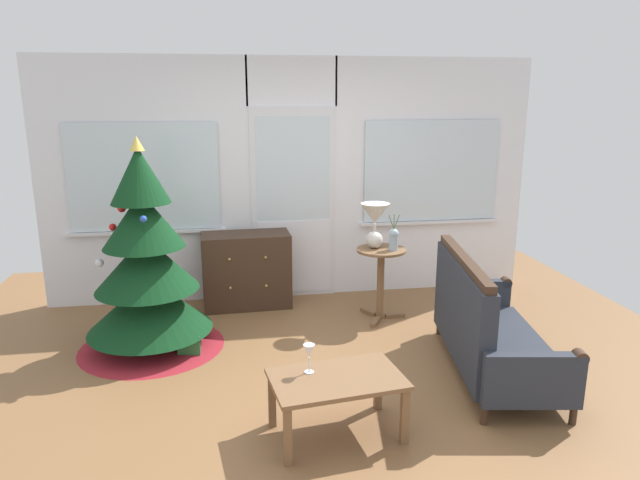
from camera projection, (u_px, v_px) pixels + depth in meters
name	position (u px, v px, depth m)	size (l,w,h in m)	color
ground_plane	(325.00, 383.00, 4.43)	(6.76, 6.76, 0.00)	brown
back_wall_with_door	(293.00, 180.00, 6.11)	(5.20, 0.14, 2.55)	white
christmas_tree	(147.00, 275.00, 4.90)	(1.26, 1.26, 1.84)	#4C331E
dresser_cabinet	(247.00, 270.00, 5.96)	(0.91, 0.47, 0.78)	#3D281C
settee_sofa	(484.00, 328.00, 4.51)	(0.94, 1.72, 0.96)	#3D281C
side_table	(381.00, 270.00, 5.58)	(0.50, 0.48, 0.72)	brown
table_lamp	(375.00, 219.00, 5.49)	(0.28, 0.28, 0.44)	silver
flower_vase	(394.00, 238.00, 5.46)	(0.11, 0.10, 0.35)	#99ADBC
coffee_table	(337.00, 386.00, 3.67)	(0.90, 0.63, 0.41)	brown
wine_glass	(309.00, 352.00, 3.68)	(0.08, 0.08, 0.20)	silver
gift_box	(189.00, 344.00, 4.90)	(0.19, 0.17, 0.19)	#266633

